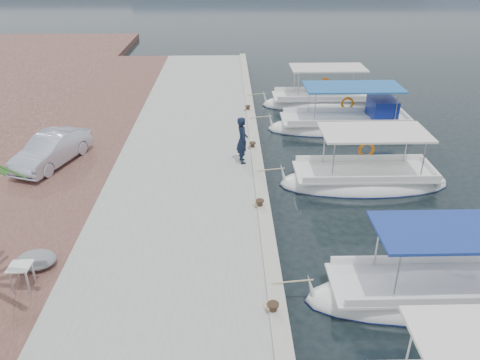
{
  "coord_description": "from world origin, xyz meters",
  "views": [
    {
      "loc": [
        -1.37,
        -12.06,
        8.58
      ],
      "look_at": [
        -1.0,
        2.26,
        1.2
      ],
      "focal_mm": 35.0,
      "sensor_mm": 36.0,
      "label": 1
    }
  ],
  "objects_px": {
    "fishing_caique_b": "(441,296)",
    "parked_car": "(51,150)",
    "fishing_caique_e": "(322,103)",
    "fishing_caique_c": "(364,182)",
    "fisherman": "(242,140)",
    "fishing_caique_d": "(347,126)"
  },
  "relations": [
    {
      "from": "fishing_caique_b",
      "to": "parked_car",
      "type": "relative_size",
      "value": 1.93
    },
    {
      "from": "fishing_caique_e",
      "to": "parked_car",
      "type": "height_order",
      "value": "fishing_caique_e"
    },
    {
      "from": "fishing_caique_b",
      "to": "fishing_caique_c",
      "type": "xyz_separation_m",
      "value": [
        -0.33,
        6.63,
        -0.0
      ]
    },
    {
      "from": "fishing_caique_c",
      "to": "fisherman",
      "type": "height_order",
      "value": "fisherman"
    },
    {
      "from": "fishing_caique_c",
      "to": "parked_car",
      "type": "xyz_separation_m",
      "value": [
        -12.37,
        1.16,
        1.0
      ]
    },
    {
      "from": "fishing_caique_d",
      "to": "parked_car",
      "type": "relative_size",
      "value": 2.09
    },
    {
      "from": "fisherman",
      "to": "parked_car",
      "type": "height_order",
      "value": "fisherman"
    },
    {
      "from": "fishing_caique_d",
      "to": "fishing_caique_e",
      "type": "relative_size",
      "value": 1.13
    },
    {
      "from": "fishing_caique_e",
      "to": "parked_car",
      "type": "xyz_separation_m",
      "value": [
        -12.53,
        -8.69,
        1.0
      ]
    },
    {
      "from": "fishing_caique_d",
      "to": "fisherman",
      "type": "bearing_deg",
      "value": -138.41
    },
    {
      "from": "fishing_caique_c",
      "to": "fishing_caique_e",
      "type": "bearing_deg",
      "value": 89.07
    },
    {
      "from": "fishing_caique_e",
      "to": "fisherman",
      "type": "distance_m",
      "value": 10.08
    },
    {
      "from": "fishing_caique_d",
      "to": "fisherman",
      "type": "height_order",
      "value": "fisherman"
    },
    {
      "from": "fishing_caique_e",
      "to": "fisherman",
      "type": "relative_size",
      "value": 3.63
    },
    {
      "from": "fishing_caique_d",
      "to": "fisherman",
      "type": "xyz_separation_m",
      "value": [
        -5.47,
        -4.85,
        1.27
      ]
    },
    {
      "from": "fishing_caique_c",
      "to": "fisherman",
      "type": "distance_m",
      "value": 5.06
    },
    {
      "from": "fishing_caique_c",
      "to": "fishing_caique_e",
      "type": "height_order",
      "value": "same"
    },
    {
      "from": "fisherman",
      "to": "fishing_caique_c",
      "type": "bearing_deg",
      "value": -114.39
    },
    {
      "from": "fishing_caique_c",
      "to": "fishing_caique_d",
      "type": "distance_m",
      "value": 6.05
    },
    {
      "from": "fishing_caique_c",
      "to": "fisherman",
      "type": "bearing_deg",
      "value": 166.37
    },
    {
      "from": "fishing_caique_b",
      "to": "parked_car",
      "type": "distance_m",
      "value": 14.93
    },
    {
      "from": "fishing_caique_c",
      "to": "fishing_caique_e",
      "type": "relative_size",
      "value": 0.95
    }
  ]
}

